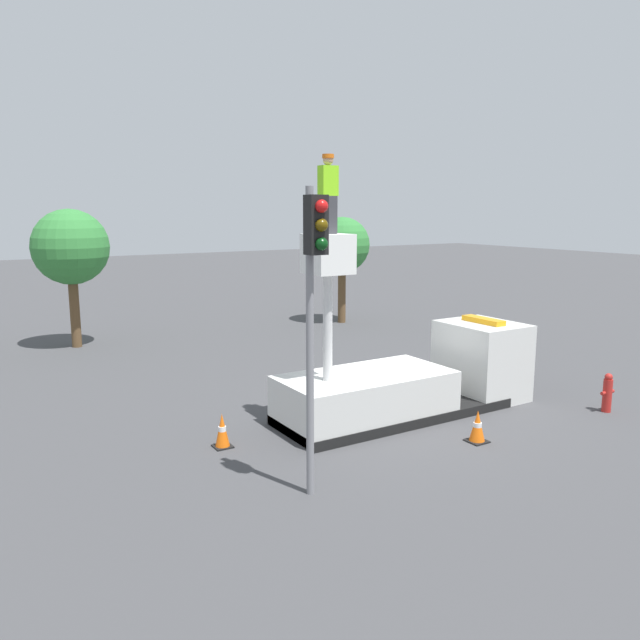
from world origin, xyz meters
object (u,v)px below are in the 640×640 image
worker (328,194)px  bucket_truck (412,381)px  traffic_light_pole (314,283)px  tree_left_bg (70,248)px  traffic_cone_curbside (477,427)px  tree_right_bg (342,246)px  fire_hydrant (607,393)px  traffic_cone_rear (222,431)px

worker → bucket_truck: bearing=0.0°
traffic_light_pole → tree_left_bg: size_ratio=1.07×
traffic_cone_curbside → tree_left_bg: size_ratio=0.14×
tree_left_bg → tree_right_bg: tree_left_bg is taller
bucket_truck → fire_hydrant: size_ratio=6.86×
traffic_light_pole → traffic_cone_rear: (-0.49, 3.11, -3.56)m
traffic_cone_curbside → tree_right_bg: size_ratio=0.15×
fire_hydrant → tree_right_bg: (1.33, 14.43, 3.03)m
traffic_cone_curbside → tree_right_bg: (5.75, 14.21, 3.18)m
traffic_cone_rear → tree_left_bg: size_ratio=0.15×
traffic_cone_rear → tree_left_bg: bearing=93.4°
traffic_cone_curbside → traffic_light_pole: bearing=-174.9°
bucket_truck → traffic_cone_rear: size_ratio=9.13×
traffic_cone_curbside → fire_hydrant: bearing=-2.9°
fire_hydrant → bucket_truck: bearing=148.5°
bucket_truck → fire_hydrant: 5.08m
traffic_light_pole → tree_right_bg: bearing=54.9°
fire_hydrant → tree_right_bg: 14.80m
worker → tree_right_bg: (8.21, 11.78, -1.97)m
fire_hydrant → traffic_cone_rear: 9.88m
bucket_truck → tree_right_bg: (5.65, 11.78, 2.70)m
fire_hydrant → tree_right_bg: tree_right_bg is taller
worker → tree_right_bg: 14.49m
worker → fire_hydrant: 8.91m
traffic_light_pole → tree_right_bg: traffic_light_pole is taller
tree_left_bg → traffic_light_pole: bearing=-85.5°
traffic_light_pole → tree_right_bg: size_ratio=1.15×
worker → traffic_cone_rear: (-2.56, 0.28, -5.14)m
traffic_light_pole → traffic_cone_curbside: traffic_light_pole is taller
tree_left_bg → tree_right_bg: 11.55m
worker → traffic_cone_curbside: bearing=-44.6°
fire_hydrant → worker: bearing=159.0°
tree_right_bg → fire_hydrant: bearing=-95.3°
traffic_light_pole → tree_right_bg: 17.87m
traffic_cone_rear → traffic_cone_curbside: bearing=-28.3°
bucket_truck → worker: worker is taller
bucket_truck → traffic_cone_rear: 5.15m
tree_right_bg → worker: bearing=-124.9°
traffic_cone_rear → traffic_light_pole: bearing=-81.1°
fire_hydrant → tree_right_bg: bearing=84.7°
traffic_cone_rear → traffic_cone_curbside: (5.02, -2.71, -0.02)m
tree_left_bg → tree_right_bg: bearing=-4.5°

